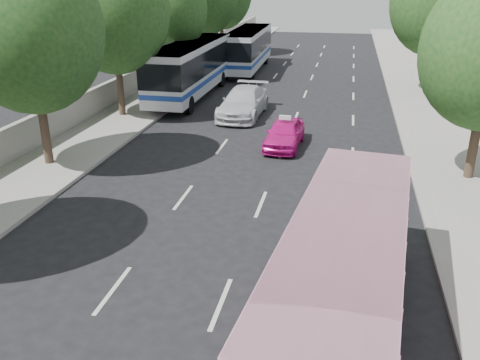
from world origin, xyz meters
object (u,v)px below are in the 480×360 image
(pink_bus, at_px, (344,268))
(tour_coach_front, at_px, (191,65))
(pink_taxi, at_px, (285,133))
(white_pickup, at_px, (243,102))
(tour_coach_rear, at_px, (248,46))

(pink_bus, relative_size, tour_coach_front, 0.80)
(pink_bus, xyz_separation_m, pink_taxi, (-2.91, 13.24, -1.16))
(pink_taxi, relative_size, white_pickup, 0.71)
(pink_bus, height_order, tour_coach_rear, tour_coach_rear)
(pink_bus, xyz_separation_m, tour_coach_rear, (-8.41, 32.52, 0.18))
(pink_taxi, height_order, tour_coach_rear, tour_coach_rear)
(white_pickup, relative_size, tour_coach_front, 0.47)
(pink_bus, bearing_deg, white_pickup, 114.48)
(pink_taxi, distance_m, white_pickup, 5.87)
(white_pickup, distance_m, tour_coach_rear, 14.51)
(tour_coach_front, height_order, tour_coach_rear, tour_coach_front)
(pink_taxi, xyz_separation_m, white_pickup, (-3.00, 5.04, 0.13))
(pink_taxi, bearing_deg, white_pickup, 123.77)
(tour_coach_front, distance_m, tour_coach_rear, 10.54)
(pink_taxi, bearing_deg, tour_coach_front, 132.21)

